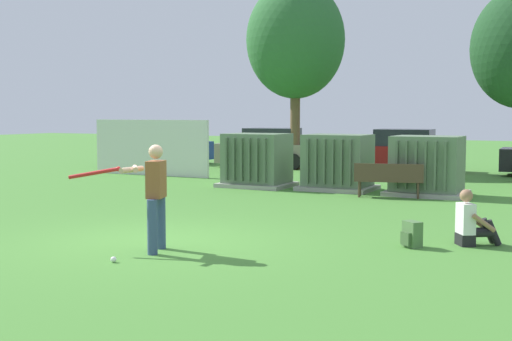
# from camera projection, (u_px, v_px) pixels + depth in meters

# --- Properties ---
(ground_plane) EXTENTS (96.00, 96.00, 0.00)m
(ground_plane) POSITION_uv_depth(u_px,v_px,m) (156.00, 243.00, 11.82)
(ground_plane) COLOR #478433
(fence_panel) EXTENTS (4.80, 0.12, 2.00)m
(fence_panel) POSITION_uv_depth(u_px,v_px,m) (151.00, 148.00, 24.48)
(fence_panel) COLOR silver
(fence_panel) RESTS_ON ground
(transformer_west) EXTENTS (2.10, 1.70, 1.62)m
(transformer_west) POSITION_uv_depth(u_px,v_px,m) (257.00, 161.00, 20.74)
(transformer_west) COLOR #9E9B93
(transformer_west) RESTS_ON ground
(transformer_mid_west) EXTENTS (2.10, 1.70, 1.62)m
(transformer_mid_west) POSITION_uv_depth(u_px,v_px,m) (338.00, 163.00, 19.84)
(transformer_mid_west) COLOR #9E9B93
(transformer_mid_west) RESTS_ON ground
(transformer_mid_east) EXTENTS (2.10, 1.70, 1.62)m
(transformer_mid_east) POSITION_uv_depth(u_px,v_px,m) (427.00, 166.00, 18.56)
(transformer_mid_east) COLOR #9E9B93
(transformer_mid_east) RESTS_ON ground
(park_bench) EXTENTS (1.84, 0.78, 0.92)m
(park_bench) POSITION_uv_depth(u_px,v_px,m) (389.00, 178.00, 17.98)
(park_bench) COLOR #4C3828
(park_bench) RESTS_ON ground
(batter) EXTENTS (1.59, 0.81, 1.74)m
(batter) POSITION_uv_depth(u_px,v_px,m) (153.00, 192.00, 10.99)
(batter) COLOR #384C75
(batter) RESTS_ON ground
(sports_ball) EXTENTS (0.09, 0.09, 0.09)m
(sports_ball) POSITION_uv_depth(u_px,v_px,m) (114.00, 259.00, 10.25)
(sports_ball) COLOR white
(sports_ball) RESTS_ON ground
(seated_spectator) EXTENTS (0.78, 0.68, 0.96)m
(seated_spectator) POSITION_uv_depth(u_px,v_px,m) (471.00, 223.00, 11.56)
(seated_spectator) COLOR black
(seated_spectator) RESTS_ON ground
(backpack) EXTENTS (0.38, 0.37, 0.44)m
(backpack) POSITION_uv_depth(u_px,v_px,m) (412.00, 235.00, 11.39)
(backpack) COLOR #4C723F
(backpack) RESTS_ON ground
(tree_left) EXTENTS (3.88, 3.88, 7.41)m
(tree_left) POSITION_uv_depth(u_px,v_px,m) (295.00, 40.00, 26.74)
(tree_left) COLOR brown
(tree_left) RESTS_ON ground
(parked_car_leftmost) EXTENTS (4.28, 2.08, 1.62)m
(parked_car_leftmost) POSITION_uv_depth(u_px,v_px,m) (165.00, 146.00, 30.67)
(parked_car_leftmost) COLOR navy
(parked_car_leftmost) RESTS_ON ground
(parked_car_left_of_center) EXTENTS (4.38, 2.32, 1.62)m
(parked_car_left_of_center) POSITION_uv_depth(u_px,v_px,m) (270.00, 149.00, 28.12)
(parked_car_left_of_center) COLOR gray
(parked_car_left_of_center) RESTS_ON ground
(parked_car_right_of_center) EXTENTS (4.30, 2.11, 1.62)m
(parked_car_right_of_center) POSITION_uv_depth(u_px,v_px,m) (401.00, 152.00, 26.31)
(parked_car_right_of_center) COLOR maroon
(parked_car_right_of_center) RESTS_ON ground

